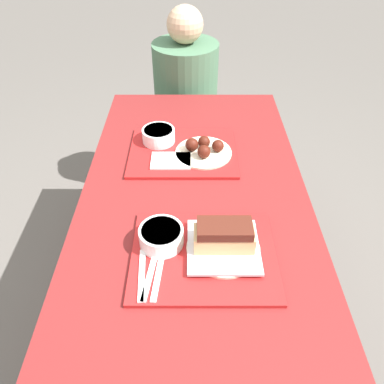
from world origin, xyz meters
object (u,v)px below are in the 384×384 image
bowl_coleslaw_near (162,236)px  person_seated_across (186,84)px  wings_plate_far (204,149)px  tray_far (183,152)px  brisket_sandwich_plate (224,240)px  tray_near (204,256)px  bowl_coleslaw_far (159,135)px

bowl_coleslaw_near → person_seated_across: (0.05, 1.19, -0.09)m
wings_plate_far → person_seated_across: person_seated_across is taller
tray_far → brisket_sandwich_plate: bearing=-75.9°
tray_near → person_seated_across: 1.23m
brisket_sandwich_plate → bowl_coleslaw_near: bearing=172.1°
person_seated_across → tray_far: bearing=-90.1°
bowl_coleslaw_far → person_seated_across: person_seated_across is taller
bowl_coleslaw_near → person_seated_across: size_ratio=0.19×
person_seated_across → tray_near: bearing=-86.9°
tray_far → wings_plate_far: 0.08m
tray_near → person_seated_across: person_seated_across is taller
tray_near → brisket_sandwich_plate: size_ratio=1.95×
brisket_sandwich_plate → wings_plate_far: (-0.05, 0.48, -0.02)m
tray_near → person_seated_across: (-0.07, 1.23, -0.05)m
bowl_coleslaw_far → wings_plate_far: bearing=-25.4°
tray_far → bowl_coleslaw_near: 0.47m
tray_near → brisket_sandwich_plate: (0.06, 0.02, 0.04)m
tray_far → bowl_coleslaw_far: (-0.10, 0.07, 0.04)m
wings_plate_far → person_seated_across: bearing=96.0°
tray_far → wings_plate_far: (0.08, -0.02, 0.03)m
tray_near → bowl_coleslaw_near: bearing=160.4°
brisket_sandwich_plate → wings_plate_far: size_ratio=0.98×
tray_near → wings_plate_far: (0.01, 0.50, 0.03)m
brisket_sandwich_plate → bowl_coleslaw_far: brisket_sandwich_plate is taller
bowl_coleslaw_near → wings_plate_far: wings_plate_far is taller
bowl_coleslaw_far → person_seated_across: 0.67m
brisket_sandwich_plate → person_seated_across: 1.22m
bowl_coleslaw_near → brisket_sandwich_plate: bearing=-7.9°
bowl_coleslaw_near → tray_near: bearing=-19.6°
tray_far → bowl_coleslaw_near: bearing=-96.4°
tray_far → bowl_coleslaw_far: 0.12m
brisket_sandwich_plate → person_seated_across: size_ratio=0.31×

